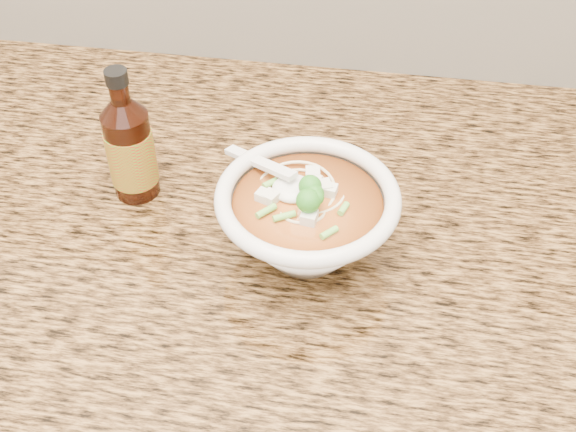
# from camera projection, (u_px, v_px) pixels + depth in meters

# --- Properties ---
(cabinet) EXTENTS (4.00, 0.65, 0.86)m
(cabinet) POSITION_uv_depth(u_px,v_px,m) (232.00, 418.00, 1.15)
(cabinet) COLOR #372010
(cabinet) RESTS_ON ground
(counter_slab) EXTENTS (4.00, 0.68, 0.04)m
(counter_slab) POSITION_uv_depth(u_px,v_px,m) (211.00, 215.00, 0.84)
(counter_slab) COLOR olive
(counter_slab) RESTS_ON cabinet
(soup_bowl) EXTENTS (0.19, 0.19, 0.10)m
(soup_bowl) POSITION_uv_depth(u_px,v_px,m) (307.00, 221.00, 0.74)
(soup_bowl) COLOR white
(soup_bowl) RESTS_ON counter_slab
(hot_sauce_bottle) EXTENTS (0.06, 0.06, 0.16)m
(hot_sauce_bottle) POSITION_uv_depth(u_px,v_px,m) (130.00, 149.00, 0.80)
(hot_sauce_bottle) COLOR black
(hot_sauce_bottle) RESTS_ON counter_slab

